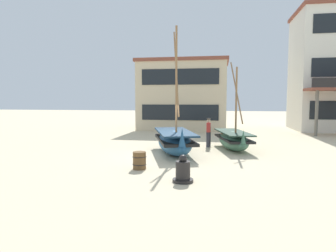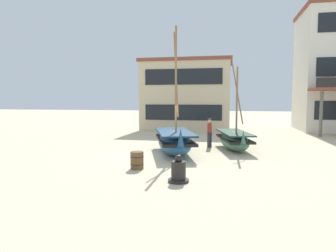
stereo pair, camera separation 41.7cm
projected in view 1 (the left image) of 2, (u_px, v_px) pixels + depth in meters
ground_plane at (164, 156)px, 14.85m from camera, size 120.00×120.00×0.00m
fishing_boat_near_left at (233, 139)px, 16.82m from camera, size 2.16×4.18×4.88m
fishing_boat_centre_large at (175, 141)px, 15.52m from camera, size 2.91×4.86×6.29m
fisherman_by_hull at (209, 133)px, 17.63m from camera, size 0.26×0.37×1.68m
capstan_winch at (183, 171)px, 10.20m from camera, size 0.70×0.70×0.93m
wooden_barrel at (139, 160)px, 12.07m from camera, size 0.56×0.56×0.70m
harbor_building_main at (183, 95)px, 28.43m from camera, size 8.20×5.38×6.36m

